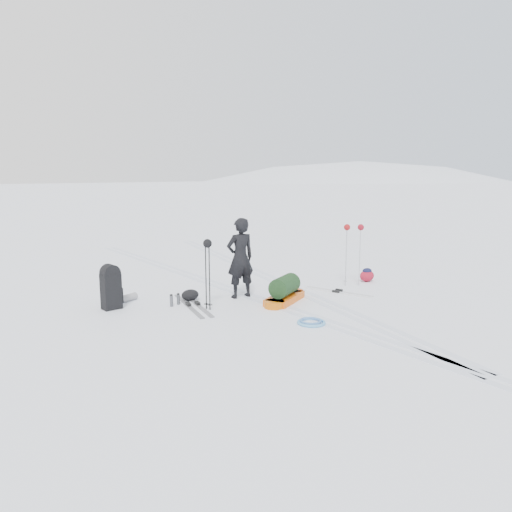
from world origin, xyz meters
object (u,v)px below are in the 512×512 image
object	(u,v)px
expedition_rucksack	(113,288)
ski_poles_black	(208,252)
pulk_sled	(285,292)
skier	(240,258)

from	to	relation	value
expedition_rucksack	ski_poles_black	world-z (taller)	ski_poles_black
pulk_sled	skier	bearing A→B (deg)	94.78
expedition_rucksack	pulk_sled	bearing A→B (deg)	-34.13
pulk_sled	expedition_rucksack	distance (m)	3.48
pulk_sled	expedition_rucksack	world-z (taller)	expedition_rucksack
expedition_rucksack	ski_poles_black	bearing A→B (deg)	-45.02
ski_poles_black	expedition_rucksack	bearing A→B (deg)	154.93
skier	pulk_sled	size ratio (longest dim) A/B	1.20
skier	ski_poles_black	xyz separation A→B (m)	(-1.02, -0.48, 0.29)
skier	expedition_rucksack	bearing A→B (deg)	-11.28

